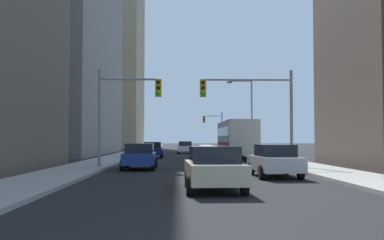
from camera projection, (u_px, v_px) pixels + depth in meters
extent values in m
cube|color=#9E9E99|center=(130.00, 153.00, 53.51)|extent=(3.08, 160.00, 0.15)
cube|color=#9E9E99|center=(243.00, 153.00, 53.96)|extent=(3.08, 160.00, 0.15)
cube|color=silver|center=(236.00, 137.00, 41.32)|extent=(2.60, 11.52, 2.90)
cube|color=black|center=(223.00, 132.00, 41.30)|extent=(0.11, 10.58, 0.80)
cube|color=red|center=(223.00, 144.00, 41.25)|extent=(0.11, 10.58, 0.28)
cylinder|color=black|center=(219.00, 152.00, 45.23)|extent=(0.32, 1.00, 1.00)
cylinder|color=black|center=(243.00, 152.00, 45.31)|extent=(0.32, 1.00, 1.00)
cylinder|color=black|center=(227.00, 154.00, 38.00)|extent=(0.32, 1.00, 1.00)
cylinder|color=black|center=(255.00, 154.00, 38.08)|extent=(0.32, 1.00, 1.00)
cube|color=#C6B793|center=(214.00, 172.00, 15.35)|extent=(1.94, 4.26, 0.65)
cube|color=black|center=(214.00, 154.00, 15.23)|extent=(1.65, 1.95, 0.55)
cylinder|color=black|center=(188.00, 178.00, 16.65)|extent=(0.22, 0.64, 0.64)
cylinder|color=black|center=(234.00, 178.00, 16.71)|extent=(0.22, 0.64, 0.64)
cylinder|color=black|center=(190.00, 185.00, 13.97)|extent=(0.22, 0.64, 0.64)
cylinder|color=black|center=(245.00, 185.00, 14.02)|extent=(0.22, 0.64, 0.64)
cube|color=#B7BABF|center=(274.00, 163.00, 20.87)|extent=(1.93, 4.25, 0.65)
cube|color=black|center=(275.00, 150.00, 20.74)|extent=(1.64, 1.95, 0.55)
cylinder|color=black|center=(251.00, 168.00, 22.17)|extent=(0.22, 0.64, 0.64)
cylinder|color=black|center=(286.00, 168.00, 22.23)|extent=(0.22, 0.64, 0.64)
cylinder|color=black|center=(261.00, 172.00, 19.48)|extent=(0.22, 0.64, 0.64)
cylinder|color=black|center=(301.00, 172.00, 19.54)|extent=(0.22, 0.64, 0.64)
cube|color=navy|center=(140.00, 158.00, 26.31)|extent=(1.89, 4.24, 0.65)
cube|color=black|center=(140.00, 148.00, 26.19)|extent=(1.62, 1.93, 0.55)
cylinder|color=black|center=(128.00, 163.00, 27.61)|extent=(0.22, 0.64, 0.64)
cylinder|color=black|center=(156.00, 163.00, 27.67)|extent=(0.22, 0.64, 0.64)
cylinder|color=black|center=(122.00, 165.00, 24.92)|extent=(0.22, 0.64, 0.64)
cylinder|color=black|center=(153.00, 165.00, 24.98)|extent=(0.22, 0.64, 0.64)
cube|color=#141E4C|center=(153.00, 151.00, 42.61)|extent=(1.86, 4.23, 0.65)
cube|color=black|center=(153.00, 145.00, 42.48)|extent=(1.61, 1.92, 0.55)
cylinder|color=black|center=(145.00, 154.00, 43.91)|extent=(0.22, 0.64, 0.64)
cylinder|color=black|center=(162.00, 154.00, 43.96)|extent=(0.22, 0.64, 0.64)
cylinder|color=black|center=(142.00, 155.00, 41.22)|extent=(0.22, 0.64, 0.64)
cylinder|color=black|center=(161.00, 155.00, 41.28)|extent=(0.22, 0.64, 0.64)
cube|color=white|center=(185.00, 148.00, 55.77)|extent=(1.93, 4.25, 0.65)
cube|color=black|center=(185.00, 144.00, 55.64)|extent=(1.64, 1.95, 0.55)
cylinder|color=black|center=(178.00, 151.00, 57.07)|extent=(0.22, 0.64, 0.64)
cylinder|color=black|center=(192.00, 151.00, 57.12)|extent=(0.22, 0.64, 0.64)
cylinder|color=black|center=(178.00, 151.00, 54.38)|extent=(0.22, 0.64, 0.64)
cylinder|color=black|center=(193.00, 151.00, 54.44)|extent=(0.22, 0.64, 0.64)
cylinder|color=gray|center=(99.00, 119.00, 26.91)|extent=(0.18, 0.18, 6.00)
cylinder|color=gray|center=(129.00, 79.00, 27.07)|extent=(3.54, 0.12, 0.12)
cube|color=gold|center=(158.00, 88.00, 27.11)|extent=(0.38, 0.30, 1.05)
sphere|color=black|center=(158.00, 82.00, 26.95)|extent=(0.24, 0.24, 0.24)
sphere|color=black|center=(158.00, 88.00, 26.94)|extent=(0.24, 0.24, 0.24)
sphere|color=#19D833|center=(158.00, 93.00, 26.92)|extent=(0.24, 0.24, 0.24)
cylinder|color=gray|center=(292.00, 119.00, 27.29)|extent=(0.18, 0.18, 6.00)
cylinder|color=gray|center=(247.00, 80.00, 27.31)|extent=(5.42, 0.12, 0.12)
cube|color=gold|center=(203.00, 88.00, 27.20)|extent=(0.38, 0.30, 1.05)
sphere|color=black|center=(203.00, 82.00, 27.04)|extent=(0.24, 0.24, 0.24)
sphere|color=black|center=(203.00, 88.00, 27.03)|extent=(0.24, 0.24, 0.24)
sphere|color=#19D833|center=(203.00, 93.00, 27.01)|extent=(0.24, 0.24, 0.24)
cylinder|color=gray|center=(222.00, 131.00, 69.55)|extent=(0.18, 0.18, 6.00)
cylinder|color=gray|center=(213.00, 116.00, 69.61)|extent=(2.80, 0.12, 0.12)
cube|color=gold|center=(204.00, 119.00, 69.54)|extent=(0.38, 0.30, 1.05)
sphere|color=red|center=(204.00, 117.00, 69.39)|extent=(0.24, 0.24, 0.24)
sphere|color=black|center=(204.00, 119.00, 69.37)|extent=(0.24, 0.24, 0.24)
sphere|color=black|center=(204.00, 122.00, 69.36)|extent=(0.24, 0.24, 0.24)
cylinder|color=gray|center=(252.00, 118.00, 42.41)|extent=(0.16, 0.16, 7.50)
cylinder|color=gray|center=(241.00, 81.00, 42.53)|extent=(2.11, 0.10, 0.10)
ellipsoid|color=#4C4C51|center=(230.00, 82.00, 42.49)|extent=(0.56, 0.32, 0.20)
cube|color=gray|center=(38.00, 10.00, 54.48)|extent=(17.09, 28.64, 35.11)
cube|color=tan|center=(90.00, 4.00, 94.32)|extent=(21.65, 20.82, 60.62)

